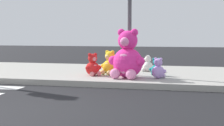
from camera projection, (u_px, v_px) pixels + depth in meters
ground_plane at (14, 117)px, 5.05m from camera, size 60.00×60.00×0.00m
sidewalk at (102, 74)px, 10.08m from camera, size 28.00×4.40×0.15m
sign_pole at (130, 13)px, 8.92m from camera, size 0.56×0.11×3.20m
plush_pink_large at (127, 58)px, 8.44m from camera, size 0.97×0.89×1.27m
plush_yellow at (109, 65)px, 9.16m from camera, size 0.50×0.49×0.68m
plush_white at (147, 65)px, 9.96m from camera, size 0.34×0.38×0.50m
plush_teal at (156, 68)px, 8.94m from camera, size 0.37×0.35×0.49m
plush_red at (93, 67)px, 8.96m from camera, size 0.44×0.44×0.62m
plush_lavender at (159, 70)px, 8.40m from camera, size 0.39×0.38×0.53m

